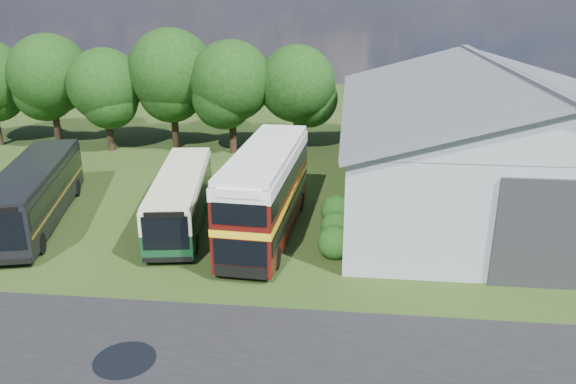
# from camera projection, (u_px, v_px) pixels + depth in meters

# --- Properties ---
(ground) EXTENTS (120.00, 120.00, 0.00)m
(ground) POSITION_uv_depth(u_px,v_px,m) (189.00, 317.00, 22.39)
(ground) COLOR #1F3611
(ground) RESTS_ON ground
(asphalt_road) EXTENTS (60.00, 8.00, 0.02)m
(asphalt_road) POSITION_uv_depth(u_px,v_px,m) (251.00, 369.00, 19.28)
(asphalt_road) COLOR black
(asphalt_road) RESTS_ON ground
(puddle) EXTENTS (2.20, 2.20, 0.01)m
(puddle) POSITION_uv_depth(u_px,v_px,m) (125.00, 360.00, 19.73)
(puddle) COLOR black
(puddle) RESTS_ON ground
(storage_shed) EXTENTS (18.80, 24.80, 8.15)m
(storage_shed) POSITION_uv_depth(u_px,v_px,m) (495.00, 130.00, 34.41)
(storage_shed) COLOR gray
(storage_shed) RESTS_ON ground
(tree_left_a) EXTENTS (6.46, 6.46, 9.12)m
(tree_left_a) POSITION_uv_depth(u_px,v_px,m) (50.00, 74.00, 45.12)
(tree_left_a) COLOR black
(tree_left_a) RESTS_ON ground
(tree_left_b) EXTENTS (5.78, 5.78, 8.16)m
(tree_left_b) POSITION_uv_depth(u_px,v_px,m) (105.00, 85.00, 43.89)
(tree_left_b) COLOR black
(tree_left_b) RESTS_ON ground
(tree_mid) EXTENTS (6.80, 6.80, 9.60)m
(tree_mid) POSITION_uv_depth(u_px,v_px,m) (171.00, 72.00, 44.29)
(tree_mid) COLOR black
(tree_mid) RESTS_ON ground
(tree_right_a) EXTENTS (6.26, 6.26, 8.83)m
(tree_right_a) POSITION_uv_depth(u_px,v_px,m) (231.00, 81.00, 43.02)
(tree_right_a) COLOR black
(tree_right_a) RESTS_ON ground
(tree_right_b) EXTENTS (5.98, 5.98, 8.45)m
(tree_right_b) POSITION_uv_depth(u_px,v_px,m) (297.00, 84.00, 43.34)
(tree_right_b) COLOR black
(tree_right_b) RESTS_ON ground
(shrub_front) EXTENTS (1.70, 1.70, 1.70)m
(shrub_front) POSITION_uv_depth(u_px,v_px,m) (334.00, 256.00, 27.43)
(shrub_front) COLOR #194714
(shrub_front) RESTS_ON ground
(shrub_mid) EXTENTS (1.60, 1.60, 1.60)m
(shrub_mid) POSITION_uv_depth(u_px,v_px,m) (336.00, 239.00, 29.30)
(shrub_mid) COLOR #194714
(shrub_mid) RESTS_ON ground
(shrub_back) EXTENTS (1.80, 1.80, 1.80)m
(shrub_back) POSITION_uv_depth(u_px,v_px,m) (337.00, 224.00, 31.17)
(shrub_back) COLOR #194714
(shrub_back) RESTS_ON ground
(bus_green_single) EXTENTS (4.06, 10.92, 2.94)m
(bus_green_single) POSITION_uv_depth(u_px,v_px,m) (181.00, 197.00, 30.76)
(bus_green_single) COLOR black
(bus_green_single) RESTS_ON ground
(bus_maroon_double) EXTENTS (3.51, 11.14, 4.72)m
(bus_maroon_double) POSITION_uv_depth(u_px,v_px,m) (266.00, 193.00, 29.12)
(bus_maroon_double) COLOR black
(bus_maroon_double) RESTS_ON ground
(bus_dark_single) EXTENTS (5.60, 12.21, 3.28)m
(bus_dark_single) POSITION_uv_depth(u_px,v_px,m) (34.00, 193.00, 30.87)
(bus_dark_single) COLOR black
(bus_dark_single) RESTS_ON ground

